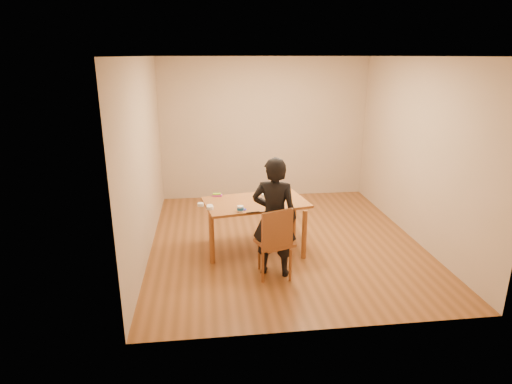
{
  "coord_description": "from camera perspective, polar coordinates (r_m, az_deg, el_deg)",
  "views": [
    {
      "loc": [
        -1.15,
        -5.93,
        2.71
      ],
      "look_at": [
        -0.47,
        -0.31,
        0.9
      ],
      "focal_mm": 30.0,
      "sensor_mm": 36.0,
      "label": 1
    }
  ],
  "objects": [
    {
      "name": "person",
      "position": [
        5.37,
        2.47,
        -3.39
      ],
      "size": [
        0.66,
        0.53,
        1.55
      ],
      "primitive_type": "imported",
      "rotation": [
        0.0,
        0.0,
        2.81
      ],
      "color": "black",
      "rests_on": "floor"
    },
    {
      "name": "room_shell",
      "position": [
        6.52,
        3.47,
        5.66
      ],
      "size": [
        4.0,
        4.5,
        2.7
      ],
      "color": "brown",
      "rests_on": "ground"
    },
    {
      "name": "ramekin_green",
      "position": [
        5.75,
        -6.15,
        -2.1
      ],
      "size": [
        0.09,
        0.09,
        0.04
      ],
      "primitive_type": "cylinder",
      "color": "white",
      "rests_on": "dining_table"
    },
    {
      "name": "frosting_tub",
      "position": [
        5.64,
        -2.09,
        -2.23
      ],
      "size": [
        0.08,
        0.08,
        0.07
      ],
      "primitive_type": "cylinder",
      "color": "white",
      "rests_on": "dining_table"
    },
    {
      "name": "frosting_lid",
      "position": [
        5.71,
        -1.72,
        -2.34
      ],
      "size": [
        0.09,
        0.09,
        0.01
      ],
      "primitive_type": "cylinder",
      "color": "#2219A5",
      "rests_on": "dining_table"
    },
    {
      "name": "cake_plate",
      "position": [
        6.07,
        1.75,
        -1.01
      ],
      "size": [
        0.27,
        0.27,
        0.02
      ],
      "primitive_type": "cylinder",
      "color": "red",
      "rests_on": "dining_table"
    },
    {
      "name": "candy_box_pink",
      "position": [
        6.27,
        -5.19,
        -0.46
      ],
      "size": [
        0.15,
        0.08,
        0.02
      ],
      "primitive_type": "cube",
      "rotation": [
        0.0,
        0.0,
        -0.09
      ],
      "color": "#C52E8A",
      "rests_on": "dining_table"
    },
    {
      "name": "ramekin_multi",
      "position": [
        5.89,
        -7.4,
        -1.66
      ],
      "size": [
        0.08,
        0.08,
        0.04
      ],
      "primitive_type": "cylinder",
      "color": "white",
      "rests_on": "dining_table"
    },
    {
      "name": "ramekin_yellow",
      "position": [
        5.82,
        -6.18,
        -1.89
      ],
      "size": [
        0.08,
        0.08,
        0.04
      ],
      "primitive_type": "cylinder",
      "color": "white",
      "rests_on": "dining_table"
    },
    {
      "name": "dining_table",
      "position": [
        6.04,
        -0.06,
        -1.39
      ],
      "size": [
        1.54,
        1.08,
        0.04
      ],
      "primitive_type": "cube",
      "rotation": [
        0.0,
        0.0,
        0.18
      ],
      "color": "brown",
      "rests_on": "floor"
    },
    {
      "name": "spatula",
      "position": [
        5.6,
        -0.41,
        -2.72
      ],
      "size": [
        0.18,
        0.05,
        0.01
      ],
      "primitive_type": "cube",
      "rotation": [
        0.0,
        0.0,
        0.17
      ],
      "color": "black",
      "rests_on": "dining_table"
    },
    {
      "name": "candy_box_green",
      "position": [
        6.27,
        -5.24,
        -0.28
      ],
      "size": [
        0.12,
        0.06,
        0.02
      ],
      "primitive_type": "cube",
      "rotation": [
        0.0,
        0.0,
        -0.03
      ],
      "color": "green",
      "rests_on": "candy_box_pink"
    },
    {
      "name": "cake",
      "position": [
        6.06,
        1.75,
        -0.61
      ],
      "size": [
        0.22,
        0.22,
        0.07
      ],
      "primitive_type": "cylinder",
      "color": "white",
      "rests_on": "cake_plate"
    },
    {
      "name": "frosting_dome",
      "position": [
        6.05,
        1.75,
        -0.19
      ],
      "size": [
        0.21,
        0.21,
        0.03
      ],
      "primitive_type": "ellipsoid",
      "color": "white",
      "rests_on": "cake"
    },
    {
      "name": "dining_chair",
      "position": [
        5.45,
        2.5,
        -6.77
      ],
      "size": [
        0.52,
        0.52,
        0.04
      ],
      "primitive_type": "cube",
      "rotation": [
        0.0,
        0.0,
        0.35
      ],
      "color": "brown",
      "rests_on": "floor"
    },
    {
      "name": "frosting_dollop",
      "position": [
        5.7,
        -1.72,
        -2.22
      ],
      "size": [
        0.04,
        0.04,
        0.02
      ],
      "primitive_type": "ellipsoid",
      "color": "white",
      "rests_on": "frosting_lid"
    }
  ]
}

